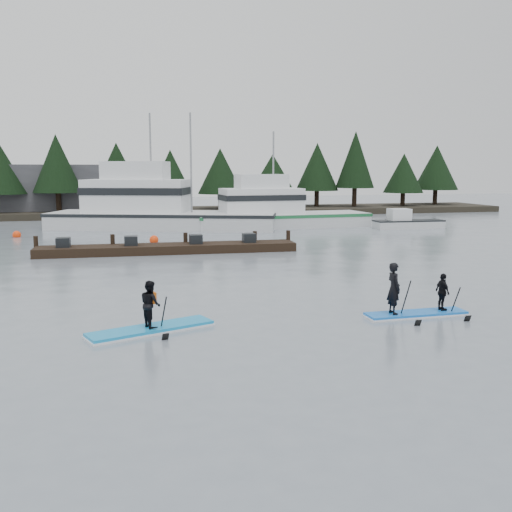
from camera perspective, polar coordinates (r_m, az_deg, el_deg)
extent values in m
plane|color=slate|center=(17.34, 4.73, -6.50)|extent=(160.00, 160.00, 0.00)
cube|color=#2D281E|center=(58.27, -8.44, 4.39)|extent=(70.00, 8.00, 0.60)
cube|color=#4C4C51|center=(60.53, -22.06, 6.09)|extent=(18.00, 6.00, 5.00)
cube|color=silver|center=(44.89, -9.23, 2.89)|extent=(17.93, 10.14, 2.31)
cube|color=white|center=(45.28, -11.87, 5.92)|extent=(8.49, 5.79, 2.50)
cylinder|color=gray|center=(44.90, -10.47, 9.13)|extent=(0.14, 0.14, 7.50)
cube|color=silver|center=(45.51, 2.55, 3.05)|extent=(14.08, 4.76, 1.98)
cube|color=white|center=(44.84, 0.55, 5.52)|extent=(6.40, 3.21, 1.98)
cylinder|color=gray|center=(45.07, 1.74, 8.31)|extent=(0.14, 0.14, 6.36)
cube|color=silver|center=(46.00, 15.00, 3.09)|extent=(5.45, 1.83, 0.63)
cube|color=black|center=(31.60, -8.73, 0.74)|extent=(14.08, 2.33, 0.47)
sphere|color=#FF3C0C|center=(41.83, -22.80, 1.75)|extent=(0.55, 0.55, 0.55)
sphere|color=#FF3C0C|center=(36.38, -10.16, 1.36)|extent=(0.56, 0.56, 0.56)
cube|color=#1589CA|center=(16.46, -10.44, -7.20)|extent=(3.66, 2.08, 0.13)
imported|color=black|center=(16.28, -10.51, -4.72)|extent=(0.70, 0.78, 1.33)
cube|color=orange|center=(16.24, -10.53, -4.18)|extent=(0.35, 0.29, 0.32)
cylinder|color=black|center=(16.29, -9.35, -6.34)|extent=(0.23, 0.88, 1.52)
cube|color=blue|center=(18.59, 15.71, -5.58)|extent=(3.25, 0.80, 0.11)
imported|color=black|center=(18.02, 13.61, -3.15)|extent=(0.39, 0.59, 1.60)
cylinder|color=black|center=(18.04, 14.59, -4.62)|extent=(0.16, 0.95, 1.61)
imported|color=black|center=(18.90, 18.16, -3.43)|extent=(0.30, 0.70, 1.18)
cylinder|color=black|center=(18.96, 19.09, -4.88)|extent=(0.15, 0.87, 1.47)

